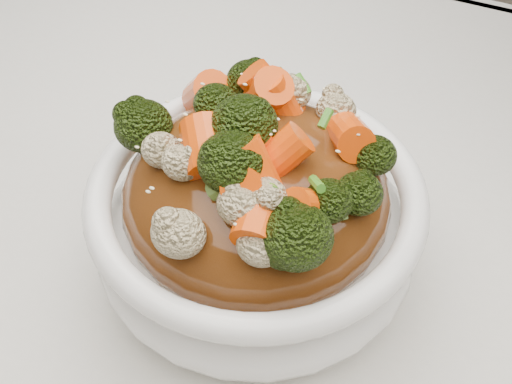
% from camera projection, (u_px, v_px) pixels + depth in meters
% --- Properties ---
extents(tablecloth, '(1.20, 0.80, 0.04)m').
position_uv_depth(tablecloth, '(237.00, 213.00, 0.50)').
color(tablecloth, silver).
rests_on(tablecloth, dining_table).
extents(bowl, '(0.22, 0.22, 0.08)m').
position_uv_depth(bowl, '(256.00, 225.00, 0.40)').
color(bowl, white).
rests_on(bowl, tablecloth).
extents(sauce_base, '(0.17, 0.17, 0.09)m').
position_uv_depth(sauce_base, '(256.00, 195.00, 0.38)').
color(sauce_base, '#4F270D').
rests_on(sauce_base, bowl).
extents(carrots, '(0.17, 0.17, 0.05)m').
position_uv_depth(carrots, '(256.00, 120.00, 0.34)').
color(carrots, '#F04C07').
rests_on(carrots, sauce_base).
extents(broccoli, '(0.17, 0.17, 0.04)m').
position_uv_depth(broccoli, '(256.00, 121.00, 0.34)').
color(broccoli, black).
rests_on(broccoli, sauce_base).
extents(cauliflower, '(0.17, 0.17, 0.04)m').
position_uv_depth(cauliflower, '(256.00, 124.00, 0.34)').
color(cauliflower, beige).
rests_on(cauliflower, sauce_base).
extents(scallions, '(0.13, 0.13, 0.02)m').
position_uv_depth(scallions, '(256.00, 119.00, 0.34)').
color(scallions, '#387F1D').
rests_on(scallions, sauce_base).
extents(sesame_seeds, '(0.15, 0.15, 0.01)m').
position_uv_depth(sesame_seeds, '(256.00, 119.00, 0.34)').
color(sesame_seeds, beige).
rests_on(sesame_seeds, sauce_base).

